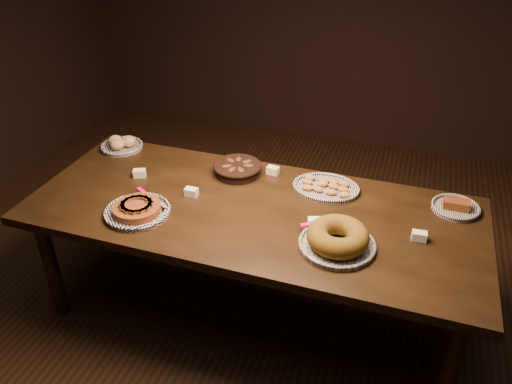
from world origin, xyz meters
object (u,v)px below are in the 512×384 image
(apple_tart_plate, at_px, (137,210))
(bundt_cake_plate, at_px, (337,239))
(madeleine_platter, at_px, (326,187))
(buffet_table, at_px, (252,219))

(apple_tart_plate, distance_m, bundt_cake_plate, 1.04)
(apple_tart_plate, bearing_deg, madeleine_platter, 52.64)
(apple_tart_plate, bearing_deg, bundt_cake_plate, 24.03)
(buffet_table, distance_m, madeleine_platter, 0.46)
(apple_tart_plate, xyz_separation_m, bundt_cake_plate, (1.03, 0.06, 0.02))
(madeleine_platter, height_order, bundt_cake_plate, bundt_cake_plate)
(buffet_table, height_order, bundt_cake_plate, bundt_cake_plate)
(buffet_table, bearing_deg, bundt_cake_plate, -20.49)
(buffet_table, relative_size, madeleine_platter, 6.50)
(buffet_table, distance_m, apple_tart_plate, 0.60)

